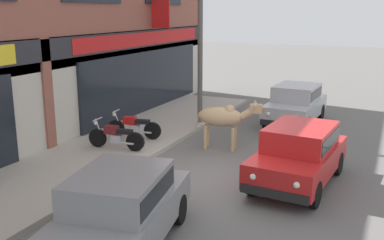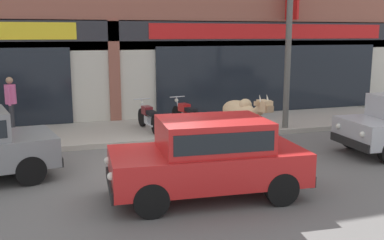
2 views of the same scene
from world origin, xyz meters
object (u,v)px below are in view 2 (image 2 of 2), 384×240
object	(u,v)px
cow	(241,114)
utility_pole	(289,32)
pedestrian	(11,98)
motorcycle_1	(186,114)
car_2	(209,154)
motorcycle_0	(148,117)

from	to	relation	value
cow	utility_pole	world-z (taller)	utility_pole
cow	pedestrian	bearing A→B (deg)	145.14
motorcycle_1	car_2	bearing A→B (deg)	-103.63
cow	motorcycle_1	distance (m)	2.97
cow	car_2	size ratio (longest dim) A/B	0.58
car_2	motorcycle_0	size ratio (longest dim) A/B	2.05
car_2	pedestrian	size ratio (longest dim) A/B	2.32
pedestrian	utility_pole	xyz separation A→B (m)	(7.88, -2.07, 1.90)
car_2	utility_pole	world-z (taller)	utility_pole
car_2	motorcycle_1	world-z (taller)	car_2
car_2	motorcycle_1	distance (m)	5.72
car_2	motorcycle_0	world-z (taller)	car_2
motorcycle_0	cow	bearing A→B (deg)	-57.74
pedestrian	car_2	bearing A→B (deg)	-60.51
cow	pedestrian	world-z (taller)	pedestrian
motorcycle_1	pedestrian	bearing A→B (deg)	168.90
car_2	motorcycle_1	xyz separation A→B (m)	(1.35, 5.55, -0.29)
motorcycle_1	motorcycle_0	bearing A→B (deg)	-173.72
cow	motorcycle_1	xyz separation A→B (m)	(-0.51, 2.88, -0.48)
car_2	utility_pole	distance (m)	6.51
cow	pedestrian	xyz separation A→B (m)	(-5.56, 3.87, 0.12)
car_2	motorcycle_0	bearing A→B (deg)	88.68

